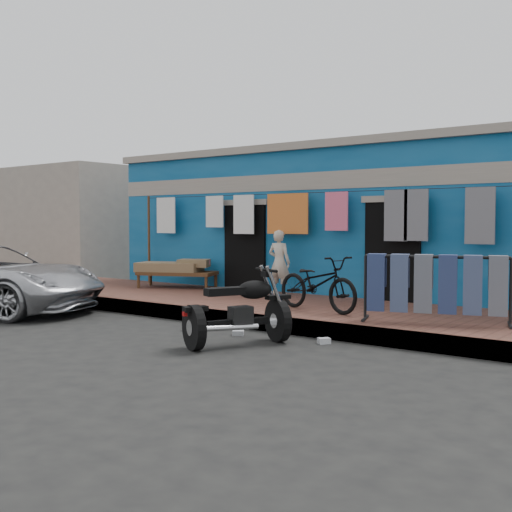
{
  "coord_description": "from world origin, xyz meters",
  "views": [
    {
      "loc": [
        6.52,
        -6.5,
        1.71
      ],
      "look_at": [
        0.0,
        2.0,
        1.15
      ],
      "focal_mm": 45.0,
      "sensor_mm": 36.0,
      "label": 1
    }
  ],
  "objects_px": {
    "seated_person": "(279,262)",
    "charpoy": "(177,274)",
    "bicycle": "(318,277)",
    "jeans_rack": "(436,288)",
    "motorcycle": "(237,308)"
  },
  "relations": [
    {
      "from": "bicycle",
      "to": "charpoy",
      "type": "relative_size",
      "value": 0.87
    },
    {
      "from": "seated_person",
      "to": "motorcycle",
      "type": "height_order",
      "value": "seated_person"
    },
    {
      "from": "bicycle",
      "to": "motorcycle",
      "type": "xyz_separation_m",
      "value": [
        0.04,
        -2.15,
        -0.28
      ]
    },
    {
      "from": "bicycle",
      "to": "charpoy",
      "type": "xyz_separation_m",
      "value": [
        -4.53,
        1.33,
        -0.26
      ]
    },
    {
      "from": "bicycle",
      "to": "jeans_rack",
      "type": "xyz_separation_m",
      "value": [
        2.04,
        -0.04,
        -0.05
      ]
    },
    {
      "from": "seated_person",
      "to": "bicycle",
      "type": "height_order",
      "value": "seated_person"
    },
    {
      "from": "charpoy",
      "to": "jeans_rack",
      "type": "height_order",
      "value": "jeans_rack"
    },
    {
      "from": "charpoy",
      "to": "bicycle",
      "type": "bearing_deg",
      "value": -16.34
    },
    {
      "from": "seated_person",
      "to": "bicycle",
      "type": "distance_m",
      "value": 2.42
    },
    {
      "from": "motorcycle",
      "to": "jeans_rack",
      "type": "height_order",
      "value": "jeans_rack"
    },
    {
      "from": "seated_person",
      "to": "charpoy",
      "type": "distance_m",
      "value": 2.69
    },
    {
      "from": "bicycle",
      "to": "charpoy",
      "type": "bearing_deg",
      "value": 87.04
    },
    {
      "from": "jeans_rack",
      "to": "seated_person",
      "type": "bearing_deg",
      "value": 157.98
    },
    {
      "from": "seated_person",
      "to": "charpoy",
      "type": "relative_size",
      "value": 0.66
    },
    {
      "from": "bicycle",
      "to": "charpoy",
      "type": "distance_m",
      "value": 4.73
    }
  ]
}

